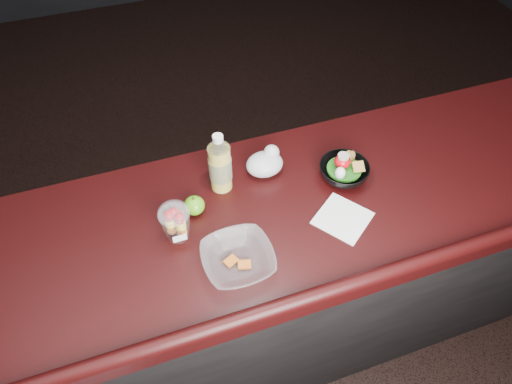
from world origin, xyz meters
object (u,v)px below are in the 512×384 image
fruit_cup (175,222)px  lemonade_bottle (220,166)px  green_apple (194,205)px  takeout_bowl (238,259)px  snack_bowl (344,170)px

fruit_cup → lemonade_bottle: bearing=39.6°
fruit_cup → green_apple: fruit_cup is taller
green_apple → takeout_bowl: 0.26m
lemonade_bottle → snack_bowl: 0.44m
snack_bowl → fruit_cup: bearing=-174.3°
lemonade_bottle → takeout_bowl: size_ratio=1.06×
lemonade_bottle → snack_bowl: bearing=-13.0°
takeout_bowl → snack_bowl: bearing=26.1°
fruit_cup → snack_bowl: size_ratio=0.68×
lemonade_bottle → takeout_bowl: 0.34m
lemonade_bottle → snack_bowl: lemonade_bottle is taller
snack_bowl → takeout_bowl: snack_bowl is taller
lemonade_bottle → fruit_cup: size_ratio=1.67×
fruit_cup → snack_bowl: fruit_cup is taller
green_apple → takeout_bowl: (0.08, -0.24, -0.01)m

